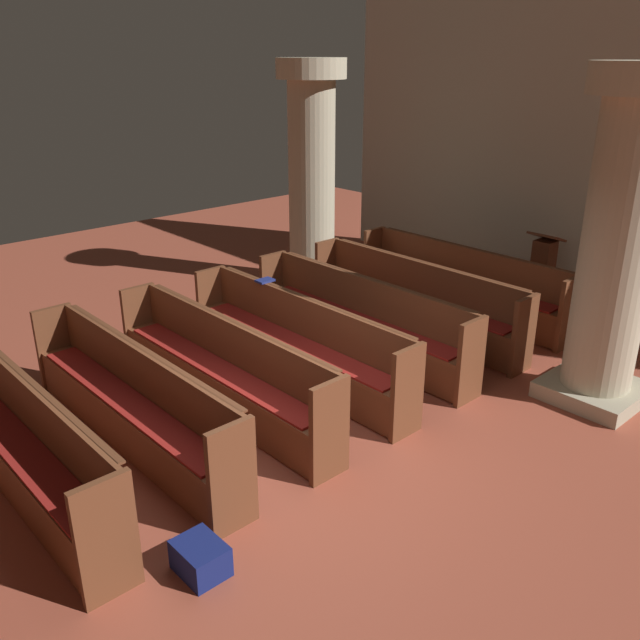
{
  "coord_description": "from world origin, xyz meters",
  "views": [
    {
      "loc": [
        4.19,
        -3.56,
        3.56
      ],
      "look_at": [
        -0.96,
        1.17,
        0.75
      ],
      "focal_mm": 37.36,
      "sensor_mm": 36.0,
      "label": 1
    }
  ],
  "objects_px": {
    "pew_row_4": "(221,365)",
    "lectern": "(542,272)",
    "pew_row_1": "(414,297)",
    "pew_row_6": "(19,437)",
    "pew_row_3": "(296,339)",
    "pillar_aisle_side": "(619,238)",
    "pillar_far_side": "(312,172)",
    "kneeler_box_navy": "(201,558)",
    "pew_row_0": "(460,280)",
    "hymn_book": "(265,280)",
    "pew_row_2": "(360,316)",
    "pew_row_5": "(130,398)"
  },
  "relations": [
    {
      "from": "pew_row_4",
      "to": "lectern",
      "type": "distance_m",
      "value": 5.57
    },
    {
      "from": "pew_row_1",
      "to": "pew_row_6",
      "type": "height_order",
      "value": "same"
    },
    {
      "from": "pew_row_3",
      "to": "pillar_aisle_side",
      "type": "bearing_deg",
      "value": 39.49
    },
    {
      "from": "pillar_far_side",
      "to": "lectern",
      "type": "distance_m",
      "value": 3.88
    },
    {
      "from": "pew_row_4",
      "to": "kneeler_box_navy",
      "type": "height_order",
      "value": "pew_row_4"
    },
    {
      "from": "pew_row_0",
      "to": "hymn_book",
      "type": "bearing_deg",
      "value": -105.23
    },
    {
      "from": "pew_row_4",
      "to": "pillar_far_side",
      "type": "height_order",
      "value": "pillar_far_side"
    },
    {
      "from": "pew_row_2",
      "to": "pew_row_5",
      "type": "bearing_deg",
      "value": -90.0
    },
    {
      "from": "kneeler_box_navy",
      "to": "pillar_aisle_side",
      "type": "bearing_deg",
      "value": 81.9
    },
    {
      "from": "pew_row_0",
      "to": "pew_row_5",
      "type": "bearing_deg",
      "value": -90.0
    },
    {
      "from": "pillar_far_side",
      "to": "kneeler_box_navy",
      "type": "distance_m",
      "value": 6.95
    },
    {
      "from": "pew_row_0",
      "to": "pillar_aisle_side",
      "type": "xyz_separation_m",
      "value": [
        2.57,
        -1.0,
        1.31
      ]
    },
    {
      "from": "pew_row_2",
      "to": "lectern",
      "type": "xyz_separation_m",
      "value": [
        0.51,
        3.46,
        -0.06
      ]
    },
    {
      "from": "pew_row_6",
      "to": "pillar_aisle_side",
      "type": "xyz_separation_m",
      "value": [
        2.57,
        5.25,
        1.31
      ]
    },
    {
      "from": "pew_row_0",
      "to": "pew_row_6",
      "type": "bearing_deg",
      "value": -90.0
    },
    {
      "from": "pew_row_4",
      "to": "pew_row_5",
      "type": "bearing_deg",
      "value": -90.0
    },
    {
      "from": "pillar_aisle_side",
      "to": "pew_row_6",
      "type": "bearing_deg",
      "value": -116.14
    },
    {
      "from": "pillar_far_side",
      "to": "pew_row_1",
      "type": "bearing_deg",
      "value": -9.53
    },
    {
      "from": "pew_row_4",
      "to": "pew_row_2",
      "type": "bearing_deg",
      "value": 90.0
    },
    {
      "from": "pew_row_1",
      "to": "pillar_aisle_side",
      "type": "height_order",
      "value": "pillar_aisle_side"
    },
    {
      "from": "lectern",
      "to": "kneeler_box_navy",
      "type": "distance_m",
      "value": 7.22
    },
    {
      "from": "pew_row_6",
      "to": "lectern",
      "type": "bearing_deg",
      "value": 86.19
    },
    {
      "from": "pew_row_3",
      "to": "pew_row_4",
      "type": "relative_size",
      "value": 1.0
    },
    {
      "from": "pew_row_1",
      "to": "pew_row_6",
      "type": "relative_size",
      "value": 1.0
    },
    {
      "from": "pillar_aisle_side",
      "to": "lectern",
      "type": "bearing_deg",
      "value": 130.96
    },
    {
      "from": "pew_row_0",
      "to": "pew_row_5",
      "type": "xyz_separation_m",
      "value": [
        0.0,
        -5.21,
        0.0
      ]
    },
    {
      "from": "pew_row_3",
      "to": "pillar_far_side",
      "type": "relative_size",
      "value": 0.98
    },
    {
      "from": "pew_row_2",
      "to": "pillar_aisle_side",
      "type": "relative_size",
      "value": 0.98
    },
    {
      "from": "pew_row_4",
      "to": "pillar_aisle_side",
      "type": "relative_size",
      "value": 0.98
    },
    {
      "from": "pew_row_2",
      "to": "kneeler_box_navy",
      "type": "relative_size",
      "value": 8.76
    },
    {
      "from": "kneeler_box_navy",
      "to": "pew_row_2",
      "type": "bearing_deg",
      "value": 117.84
    },
    {
      "from": "pew_row_3",
      "to": "pew_row_6",
      "type": "relative_size",
      "value": 1.0
    },
    {
      "from": "lectern",
      "to": "pillar_aisle_side",
      "type": "bearing_deg",
      "value": -49.04
    },
    {
      "from": "pew_row_6",
      "to": "pew_row_0",
      "type": "bearing_deg",
      "value": 90.0
    },
    {
      "from": "pew_row_6",
      "to": "pew_row_5",
      "type": "bearing_deg",
      "value": 90.0
    },
    {
      "from": "pew_row_0",
      "to": "lectern",
      "type": "bearing_deg",
      "value": 69.78
    },
    {
      "from": "pew_row_6",
      "to": "pillar_far_side",
      "type": "relative_size",
      "value": 0.98
    },
    {
      "from": "pew_row_4",
      "to": "pillar_far_side",
      "type": "relative_size",
      "value": 0.98
    },
    {
      "from": "pew_row_0",
      "to": "pew_row_3",
      "type": "height_order",
      "value": "same"
    },
    {
      "from": "pillar_aisle_side",
      "to": "pillar_far_side",
      "type": "bearing_deg",
      "value": 175.67
    },
    {
      "from": "pew_row_2",
      "to": "pew_row_5",
      "type": "height_order",
      "value": "same"
    },
    {
      "from": "pew_row_0",
      "to": "pillar_far_side",
      "type": "height_order",
      "value": "pillar_far_side"
    },
    {
      "from": "kneeler_box_navy",
      "to": "pew_row_6",
      "type": "bearing_deg",
      "value": -163.74
    },
    {
      "from": "pew_row_5",
      "to": "pillar_aisle_side",
      "type": "height_order",
      "value": "pillar_aisle_side"
    },
    {
      "from": "pew_row_1",
      "to": "lectern",
      "type": "relative_size",
      "value": 3.17
    },
    {
      "from": "pew_row_1",
      "to": "kneeler_box_navy",
      "type": "xyz_separation_m",
      "value": [
        1.91,
        -4.65,
        -0.39
      ]
    },
    {
      "from": "pew_row_3",
      "to": "pew_row_5",
      "type": "height_order",
      "value": "same"
    },
    {
      "from": "pillar_far_side",
      "to": "pillar_aisle_side",
      "type": "bearing_deg",
      "value": -4.33
    },
    {
      "from": "pillar_aisle_side",
      "to": "pew_row_0",
      "type": "bearing_deg",
      "value": 158.69
    },
    {
      "from": "pew_row_6",
      "to": "pillar_far_side",
      "type": "xyz_separation_m",
      "value": [
        -2.52,
        5.63,
        1.31
      ]
    }
  ]
}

